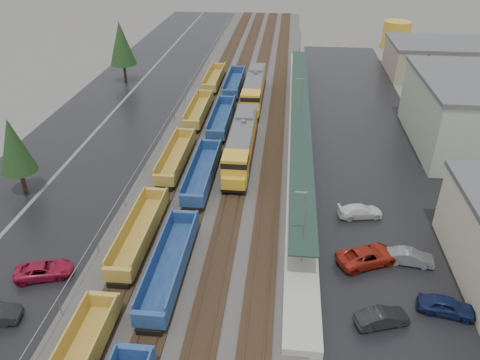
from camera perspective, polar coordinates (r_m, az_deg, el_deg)
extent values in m
cube|color=#302D2B|center=(78.77, 0.17, 9.16)|extent=(20.00, 160.00, 0.08)
cube|color=black|center=(79.52, -4.19, 9.38)|extent=(2.60, 160.00, 0.15)
cube|color=#473326|center=(79.60, -4.71, 9.46)|extent=(0.08, 160.00, 0.07)
cube|color=#473326|center=(79.36, -3.67, 9.44)|extent=(0.08, 160.00, 0.07)
cube|color=black|center=(78.94, -1.29, 9.29)|extent=(2.60, 160.00, 0.15)
cube|color=#473326|center=(78.99, -1.82, 9.38)|extent=(0.08, 160.00, 0.07)
cube|color=#473326|center=(78.82, -0.76, 9.35)|extent=(0.08, 160.00, 0.07)
cube|color=black|center=(78.57, 1.64, 9.18)|extent=(2.60, 160.00, 0.15)
cube|color=#473326|center=(78.58, 1.12, 9.28)|extent=(0.08, 160.00, 0.07)
cube|color=#473326|center=(78.48, 2.18, 9.24)|extent=(0.08, 160.00, 0.07)
cube|color=black|center=(78.39, 4.60, 9.05)|extent=(2.60, 160.00, 0.15)
cube|color=#473326|center=(78.37, 4.07, 9.15)|extent=(0.08, 160.00, 0.07)
cube|color=#473326|center=(78.34, 5.13, 9.10)|extent=(0.08, 160.00, 0.07)
cube|color=black|center=(81.56, -10.51, 9.38)|extent=(10.00, 160.00, 0.02)
cube|color=black|center=(84.85, -17.11, 9.37)|extent=(9.00, 160.00, 0.02)
cube|color=black|center=(70.16, 15.02, 5.36)|extent=(16.00, 100.00, 0.02)
cube|color=#9E9B93|center=(69.09, 7.23, 6.10)|extent=(3.00, 80.00, 0.70)
cylinder|color=gray|center=(46.40, 7.53, -4.66)|extent=(0.16, 0.16, 2.40)
cylinder|color=gray|center=(59.37, 7.38, 3.57)|extent=(0.16, 0.16, 2.40)
cylinder|color=gray|center=(73.12, 7.29, 8.79)|extent=(0.16, 0.16, 2.40)
cylinder|color=gray|center=(87.28, 7.22, 12.33)|extent=(0.16, 0.16, 2.40)
cylinder|color=gray|center=(101.68, 7.17, 14.88)|extent=(0.16, 0.16, 2.40)
cube|color=#1A2F26|center=(67.99, 7.39, 8.29)|extent=(2.60, 65.00, 0.15)
cylinder|color=gray|center=(41.11, 7.80, -6.20)|extent=(0.12, 0.12, 8.00)
cube|color=gray|center=(38.93, 7.45, -1.53)|extent=(1.00, 0.15, 0.12)
cylinder|color=gray|center=(67.70, 7.43, 8.92)|extent=(0.12, 0.12, 8.00)
cube|color=gray|center=(66.40, 7.21, 12.08)|extent=(1.00, 0.15, 0.12)
cylinder|color=gray|center=(96.32, 7.27, 15.32)|extent=(0.12, 0.12, 8.00)
cube|color=gray|center=(95.40, 7.11, 17.60)|extent=(1.00, 0.15, 0.12)
cylinder|color=gray|center=(40.70, -21.07, -14.28)|extent=(0.08, 0.08, 2.00)
cylinder|color=gray|center=(46.09, -16.99, -7.55)|extent=(0.08, 0.08, 2.00)
cylinder|color=gray|center=(52.15, -13.91, -2.27)|extent=(0.08, 0.08, 2.00)
cylinder|color=gray|center=(58.68, -11.50, 1.87)|extent=(0.08, 0.08, 2.00)
cylinder|color=gray|center=(65.54, -9.59, 5.16)|extent=(0.08, 0.08, 2.00)
cylinder|color=gray|center=(72.63, -8.02, 7.82)|extent=(0.08, 0.08, 2.00)
cylinder|color=gray|center=(79.89, -6.72, 10.00)|extent=(0.08, 0.08, 2.00)
cylinder|color=gray|center=(87.28, -5.63, 11.80)|extent=(0.08, 0.08, 2.00)
cylinder|color=gray|center=(94.77, -4.70, 13.32)|extent=(0.08, 0.08, 2.00)
cylinder|color=gray|center=(102.34, -3.90, 14.61)|extent=(0.08, 0.08, 2.00)
cylinder|color=gray|center=(109.97, -3.20, 15.73)|extent=(0.08, 0.08, 2.00)
cylinder|color=gray|center=(117.64, -2.58, 16.69)|extent=(0.08, 0.08, 2.00)
cylinder|color=gray|center=(125.36, -2.04, 17.54)|extent=(0.08, 0.08, 2.00)
cylinder|color=gray|center=(133.11, -1.55, 18.28)|extent=(0.08, 0.08, 2.00)
cylinder|color=gray|center=(140.89, -1.11, 18.94)|extent=(0.08, 0.08, 2.00)
cylinder|color=gray|center=(148.69, -0.72, 19.54)|extent=(0.08, 0.08, 2.00)
cube|color=gray|center=(79.55, -6.77, 10.67)|extent=(0.05, 160.00, 0.05)
cube|color=gray|center=(100.70, 22.89, 13.32)|extent=(18.00, 14.00, 6.00)
cube|color=#59595B|center=(99.94, 23.26, 15.09)|extent=(18.36, 14.28, 0.50)
cylinder|color=#332316|center=(58.72, -24.93, -0.12)|extent=(0.50, 0.50, 2.70)
cone|color=black|center=(56.81, -25.89, 3.81)|extent=(3.96, 3.96, 6.30)
cylinder|color=#332316|center=(92.46, -13.85, 12.56)|extent=(0.50, 0.50, 3.30)
cone|color=black|center=(91.04, -14.28, 15.85)|extent=(4.84, 4.84, 7.70)
cylinder|color=#332316|center=(78.78, 20.95, 8.29)|extent=(0.50, 0.50, 3.00)
cone|color=black|center=(77.23, 21.63, 11.72)|extent=(4.40, 4.40, 7.00)
cube|color=black|center=(60.73, 0.22, 3.35)|extent=(2.90, 19.32, 0.39)
cube|color=gold|center=(60.88, 0.32, 5.13)|extent=(2.70, 15.46, 2.90)
cube|color=gold|center=(53.24, -0.59, 1.49)|extent=(2.90, 3.09, 3.28)
cube|color=black|center=(52.78, -0.59, 2.41)|extent=(2.95, 3.14, 0.68)
cube|color=gold|center=(52.21, -0.80, -0.35)|extent=(2.70, 0.97, 1.35)
cube|color=#59595B|center=(60.24, 0.32, 6.47)|extent=(2.75, 15.46, 0.34)
cube|color=maroon|center=(61.51, -0.96, 4.21)|extent=(0.04, 15.46, 0.34)
cube|color=maroon|center=(61.27, 1.59, 4.09)|extent=(0.04, 15.46, 0.34)
cube|color=black|center=(60.90, 0.22, 3.02)|extent=(2.13, 5.80, 0.58)
cube|color=black|center=(54.95, -0.49, -0.08)|extent=(2.32, 3.86, 0.48)
cube|color=black|center=(66.93, 0.80, 5.71)|extent=(2.32, 3.86, 0.48)
cylinder|color=#59595B|center=(61.01, 0.41, 7.08)|extent=(0.68, 0.68, 0.48)
cube|color=#59595B|center=(63.70, 0.67, 8.05)|extent=(2.32, 3.86, 0.48)
cube|color=black|center=(79.98, 1.75, 10.08)|extent=(2.90, 19.32, 0.39)
cube|color=gold|center=(80.34, 1.82, 11.42)|extent=(2.70, 15.46, 2.90)
cube|color=gold|center=(72.29, 1.31, 9.43)|extent=(2.90, 3.09, 3.28)
cube|color=black|center=(71.96, 1.32, 10.15)|extent=(2.95, 3.14, 0.68)
cube|color=gold|center=(71.03, 1.18, 8.21)|extent=(2.70, 0.97, 1.35)
cube|color=#59595B|center=(79.86, 1.84, 12.47)|extent=(2.75, 15.46, 0.34)
cube|color=maroon|center=(80.82, 0.82, 10.68)|extent=(0.04, 15.46, 0.34)
cube|color=maroon|center=(80.64, 2.80, 10.60)|extent=(0.04, 15.46, 0.34)
cube|color=black|center=(80.11, 1.75, 9.82)|extent=(2.13, 5.80, 0.58)
cube|color=black|center=(73.78, 1.34, 8.09)|extent=(2.32, 3.86, 0.48)
cube|color=black|center=(86.44, 2.10, 11.42)|extent=(2.32, 3.86, 0.48)
cylinder|color=#59595B|center=(80.70, 1.90, 12.87)|extent=(0.68, 0.68, 0.48)
cube|color=#59595B|center=(83.48, 2.05, 13.42)|extent=(2.32, 3.86, 0.48)
cube|color=#A58D2D|center=(39.45, -16.12, -13.89)|extent=(2.49, 0.48, 1.34)
cube|color=black|center=(39.67, -16.26, -15.55)|extent=(1.92, 2.11, 0.48)
cube|color=#A58D2D|center=(46.60, -12.04, -6.58)|extent=(2.49, 12.59, 0.24)
cube|color=#A58D2D|center=(46.46, -13.57, -5.60)|extent=(0.14, 12.59, 1.73)
cube|color=#A58D2D|center=(45.76, -10.71, -5.84)|extent=(0.14, 12.59, 1.73)
cube|color=#A58D2D|center=(41.46, -14.70, -11.11)|extent=(2.49, 0.48, 1.34)
cube|color=#A58D2D|center=(51.34, -10.08, -1.71)|extent=(2.49, 0.48, 1.34)
cube|color=black|center=(42.54, -14.24, -11.51)|extent=(1.92, 2.11, 0.48)
cube|color=black|center=(51.30, -10.18, -3.01)|extent=(1.92, 2.11, 0.48)
cube|color=#A58D2D|center=(59.60, -7.72, 2.50)|extent=(2.49, 12.59, 0.24)
cube|color=#A58D2D|center=(59.49, -8.91, 3.29)|extent=(0.14, 12.59, 1.73)
cube|color=#A58D2D|center=(58.95, -6.64, 3.20)|extent=(0.14, 12.59, 1.73)
cube|color=#A58D2D|center=(53.79, -9.28, -0.05)|extent=(2.49, 0.48, 1.34)
cube|color=#A58D2D|center=(64.99, -6.51, 5.67)|extent=(2.49, 0.48, 1.34)
cube|color=black|center=(54.82, -9.03, -0.57)|extent=(1.92, 2.11, 0.48)
cube|color=black|center=(64.80, -6.58, 4.65)|extent=(1.92, 2.11, 0.48)
cube|color=#A58D2D|center=(73.77, -4.99, 8.22)|extent=(2.49, 12.59, 0.24)
cube|color=#A58D2D|center=(73.69, -5.95, 8.87)|extent=(0.14, 12.59, 1.73)
cube|color=#A58D2D|center=(73.25, -4.09, 8.82)|extent=(0.14, 12.59, 1.73)
cube|color=#A58D2D|center=(67.65, -6.00, 6.70)|extent=(2.49, 0.48, 1.34)
cube|color=#A58D2D|center=(79.50, -4.17, 10.41)|extent=(2.49, 0.48, 1.34)
cube|color=black|center=(68.63, -5.85, 6.19)|extent=(1.92, 2.11, 0.48)
cube|color=black|center=(79.21, -4.22, 9.59)|extent=(1.92, 2.11, 0.48)
cube|color=#A58D2D|center=(88.55, -3.11, 12.05)|extent=(2.49, 12.59, 0.24)
cube|color=#A58D2D|center=(88.48, -3.91, 12.60)|extent=(0.14, 12.59, 1.73)
cube|color=#A58D2D|center=(88.12, -2.34, 12.57)|extent=(0.14, 12.59, 1.73)
cube|color=#A58D2D|center=(82.27, -3.82, 11.10)|extent=(2.49, 0.48, 1.34)
cube|color=#A58D2D|center=(94.48, -2.52, 13.66)|extent=(2.49, 0.48, 1.34)
cube|color=black|center=(83.21, -3.72, 10.63)|extent=(1.92, 2.11, 0.48)
cube|color=black|center=(94.12, -2.56, 12.98)|extent=(1.92, 2.11, 0.48)
cube|color=navy|center=(35.17, -12.50, -19.99)|extent=(2.61, 0.50, 1.40)
cube|color=navy|center=(42.29, -8.48, -10.51)|extent=(2.61, 13.13, 0.25)
cube|color=navy|center=(42.01, -10.25, -9.41)|extent=(0.15, 13.13, 1.80)
cube|color=navy|center=(41.45, -6.87, -9.72)|extent=(0.15, 13.13, 1.80)
cube|color=navy|center=(37.12, -11.06, -16.39)|extent=(2.61, 0.50, 1.40)
cube|color=navy|center=(47.06, -6.65, -4.55)|extent=(2.61, 0.50, 1.40)
cube|color=black|center=(38.29, -10.62, -16.68)|extent=(2.01, 2.21, 0.50)
cube|color=black|center=(47.08, -6.75, -6.04)|extent=(2.01, 2.21, 0.50)
cube|color=navy|center=(55.63, -4.55, 0.59)|extent=(2.61, 13.13, 0.25)
cube|color=navy|center=(55.42, -5.86, 1.47)|extent=(0.15, 13.13, 1.80)
cube|color=navy|center=(54.99, -3.30, 1.34)|extent=(0.15, 13.13, 1.80)
cube|color=navy|center=(49.58, -5.92, -2.53)|extent=(2.61, 0.50, 1.40)
cube|color=navy|center=(61.20, -3.48, 4.26)|extent=(2.61, 0.50, 1.40)
cube|color=black|center=(50.70, -5.71, -3.06)|extent=(2.01, 2.21, 0.50)
cube|color=black|center=(61.03, -3.56, 3.13)|extent=(2.01, 2.21, 0.50)
cube|color=navy|center=(70.38, -2.20, 7.23)|extent=(2.61, 13.13, 0.25)
cube|color=navy|center=(70.22, -3.24, 7.94)|extent=(0.15, 13.13, 1.80)
cube|color=navy|center=(69.88, -1.19, 7.88)|extent=(0.15, 13.13, 1.80)
cube|color=navy|center=(63.98, -3.05, 5.47)|extent=(2.61, 0.50, 1.40)
cube|color=navy|center=(76.36, -1.51, 9.68)|extent=(2.61, 0.50, 1.40)
cube|color=black|center=(65.03, -2.93, 4.92)|extent=(2.01, 2.21, 0.50)
cube|color=black|center=(76.06, -1.57, 8.79)|extent=(2.01, 2.21, 0.50)
cube|color=navy|center=(85.83, -0.66, 11.52)|extent=(2.61, 13.13, 0.25)
cube|color=navy|center=(85.70, -1.51, 12.12)|extent=(0.15, 13.13, 1.80)
cube|color=navy|center=(85.42, 0.19, 12.07)|extent=(0.15, 13.13, 1.80)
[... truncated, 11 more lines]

